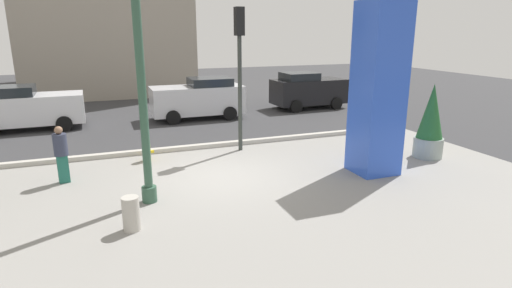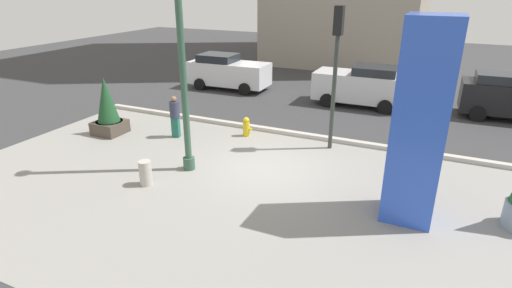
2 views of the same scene
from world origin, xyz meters
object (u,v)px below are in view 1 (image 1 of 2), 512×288
concrete_bollard (131,214)px  car_curb_west (198,98)px  traffic_light_far_side (240,57)px  pedestrian_by_curb (61,152)px  car_intersection (26,108)px  lamp_post (139,52)px  fire_hydrant (147,150)px  car_far_lane (308,90)px  art_pillar_blue (378,90)px  potted_plant_by_pillar (430,123)px

concrete_bollard → car_curb_west: car_curb_west is taller
traffic_light_far_side → pedestrian_by_curb: size_ratio=3.00×
car_intersection → lamp_post: bearing=-68.5°
fire_hydrant → pedestrian_by_curb: size_ratio=0.47×
lamp_post → car_curb_west: 10.34m
car_intersection → traffic_light_far_side: bearing=-39.7°
concrete_bollard → car_far_lane: (10.04, 11.39, 0.59)m
concrete_bollard → car_far_lane: 15.19m
concrete_bollard → art_pillar_blue: bearing=11.2°
car_intersection → car_far_lane: bearing=1.4°
traffic_light_far_side → art_pillar_blue: bearing=-50.9°
potted_plant_by_pillar → concrete_bollard: (-9.58, -1.96, -0.77)m
car_far_lane → pedestrian_by_curb: car_far_lane is taller
car_far_lane → lamp_post: bearing=-133.6°
potted_plant_by_pillar → car_intersection: (-12.86, 9.11, -0.21)m
fire_hydrant → car_curb_west: car_curb_west is taller
traffic_light_far_side → pedestrian_by_curb: bearing=-166.4°
art_pillar_blue → lamp_post: bearing=179.7°
art_pillar_blue → potted_plant_by_pillar: 2.94m
concrete_bollard → potted_plant_by_pillar: bearing=11.6°
fire_hydrant → car_far_lane: bearing=35.6°
car_intersection → concrete_bollard: bearing=-73.5°
car_intersection → pedestrian_by_curb: bearing=-76.6°
art_pillar_blue → traffic_light_far_side: 4.69m
potted_plant_by_pillar → pedestrian_by_curb: size_ratio=1.52×
potted_plant_by_pillar → traffic_light_far_side: size_ratio=0.51×
lamp_post → art_pillar_blue: bearing=-0.3°
lamp_post → car_far_lane: (9.50, 9.98, -2.64)m
art_pillar_blue → concrete_bollard: bearing=-168.8°
concrete_bollard → car_intersection: (-3.28, 11.07, 0.56)m
lamp_post → pedestrian_by_curb: bearing=132.7°
art_pillar_blue → car_intersection: (-10.27, 9.69, -1.49)m
concrete_bollard → car_intersection: 11.56m
traffic_light_far_side → car_far_lane: bearing=47.2°
art_pillar_blue → traffic_light_far_side: (-2.91, 3.59, 0.78)m
traffic_light_far_side → car_intersection: (-7.36, 6.11, -2.27)m
lamp_post → art_pillar_blue: lamp_post is taller
car_curb_west → art_pillar_blue: bearing=-72.3°
traffic_light_far_side → car_far_lane: size_ratio=1.23×
car_intersection → car_far_lane: car_far_lane is taller
car_far_lane → art_pillar_blue: bearing=-106.9°
fire_hydrant → car_far_lane: 11.29m
concrete_bollard → traffic_light_far_side: (4.08, 4.96, 2.83)m
potted_plant_by_pillar → traffic_light_far_side: traffic_light_far_side is taller
car_far_lane → car_intersection: bearing=-178.6°
concrete_bollard → car_intersection: bearing=106.5°
pedestrian_by_curb → art_pillar_blue: bearing=-14.8°
potted_plant_by_pillar → art_pillar_blue: bearing=-167.3°
lamp_post → fire_hydrant: lamp_post is taller
pedestrian_by_curb → lamp_post: bearing=-47.3°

